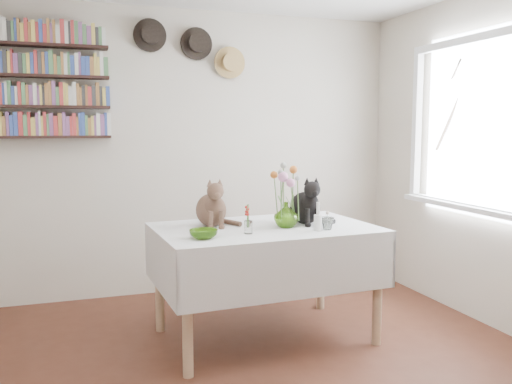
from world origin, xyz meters
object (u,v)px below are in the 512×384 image
object	(u,v)px
black_cat	(305,199)
flower_vase	(286,215)
dining_table	(265,254)
tabby_cat	(211,201)
bookshelf_unit	(44,81)

from	to	relation	value
black_cat	flower_vase	world-z (taller)	black_cat
dining_table	black_cat	size ratio (longest dim) A/B	4.45
tabby_cat	black_cat	xyz separation A→B (m)	(0.66, -0.12, 0.00)
flower_vase	dining_table	bearing A→B (deg)	150.28
black_cat	flower_vase	xyz separation A→B (m)	(-0.19, -0.11, -0.08)
black_cat	bookshelf_unit	size ratio (longest dim) A/B	0.34
tabby_cat	flower_vase	world-z (taller)	tabby_cat
dining_table	flower_vase	world-z (taller)	flower_vase
bookshelf_unit	tabby_cat	bearing A→B (deg)	-44.29
dining_table	bookshelf_unit	bearing A→B (deg)	139.68
tabby_cat	bookshelf_unit	bearing A→B (deg)	135.73
flower_vase	bookshelf_unit	bearing A→B (deg)	140.45
bookshelf_unit	black_cat	bearing A→B (deg)	-33.97
flower_vase	bookshelf_unit	distance (m)	2.24
tabby_cat	bookshelf_unit	xyz separation A→B (m)	(-1.09, 1.06, 0.88)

